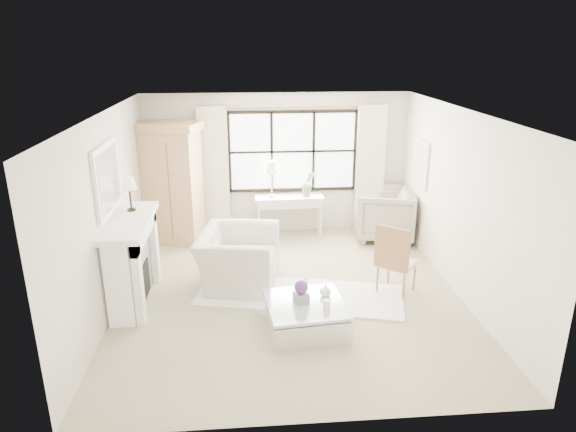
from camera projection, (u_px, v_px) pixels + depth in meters
name	position (u px, v px, depth m)	size (l,w,h in m)	color
floor	(289.00, 294.00, 7.69)	(5.50, 5.50, 0.00)	tan
ceiling	(290.00, 112.00, 6.81)	(5.50, 5.50, 0.00)	white
wall_back	(277.00, 164.00, 9.84)	(5.00, 5.00, 0.00)	beige
wall_front	(316.00, 302.00, 4.66)	(5.00, 5.00, 0.00)	silver
wall_left	(109.00, 213.00, 7.05)	(5.50, 5.50, 0.00)	beige
wall_right	(461.00, 204.00, 7.45)	(5.50, 5.50, 0.00)	white
window_pane	(293.00, 151.00, 9.77)	(2.40, 0.02, 1.50)	white
window_frame	(293.00, 152.00, 9.76)	(2.50, 0.04, 1.50)	black
curtain_rod	(293.00, 105.00, 9.43)	(0.04, 0.04, 3.30)	#BA8940
curtain_left	(214.00, 173.00, 9.69)	(0.55, 0.10, 2.47)	silver
curtain_right	(370.00, 169.00, 9.93)	(0.55, 0.10, 2.47)	white
fireplace	(131.00, 260.00, 7.30)	(0.58, 1.66, 1.26)	white
mirror_frame	(107.00, 179.00, 6.89)	(0.05, 1.15, 0.95)	white
mirror_glass	(109.00, 179.00, 6.90)	(0.02, 1.00, 0.80)	silver
art_frame	(421.00, 164.00, 8.99)	(0.04, 0.62, 0.82)	white
art_canvas	(420.00, 164.00, 8.99)	(0.01, 0.52, 0.72)	beige
mantel_lamp	(129.00, 184.00, 7.32)	(0.22, 0.22, 0.51)	black
armoire	(172.00, 183.00, 9.38)	(1.27, 0.99, 2.24)	tan
console_table	(289.00, 216.00, 9.88)	(1.31, 0.48, 0.80)	silver
console_lamp	(271.00, 168.00, 9.53)	(0.28, 0.28, 0.69)	#C18E43
orchid_plant	(308.00, 183.00, 9.70)	(0.26, 0.21, 0.48)	#566C48
side_table	(261.00, 248.00, 8.53)	(0.40, 0.40, 0.51)	white
rug_left	(249.00, 291.00, 7.74)	(1.50, 1.06, 0.03)	white
rug_right	(353.00, 299.00, 7.52)	(1.45, 1.09, 0.03)	white
club_armchair	(238.00, 258.00, 7.91)	(1.30, 1.14, 0.85)	beige
wingback_chair	(385.00, 214.00, 9.72)	(1.04, 1.07, 0.97)	#A49B8B
french_chair	(396.00, 273.00, 7.66)	(0.68, 0.68, 1.08)	#B0774A
coffee_table	(306.00, 316.00, 6.72)	(1.10, 1.10, 0.38)	white
planter_box	(301.00, 298.00, 6.65)	(0.17, 0.17, 0.13)	gray
planter_flowers	(301.00, 287.00, 6.60)	(0.18, 0.18, 0.18)	#552E73
pillar_candle	(327.00, 305.00, 6.48)	(0.09, 0.09, 0.12)	white
coffee_vase	(326.00, 290.00, 6.81)	(0.15, 0.15, 0.16)	silver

